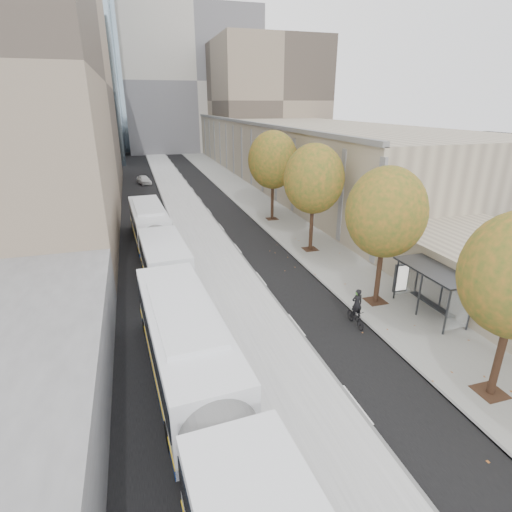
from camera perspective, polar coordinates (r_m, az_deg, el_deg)
name	(u,v)px	position (r m, az deg, el deg)	size (l,w,h in m)	color
bus_platform	(189,214)	(41.07, -9.52, 5.88)	(4.25, 150.00, 0.15)	#B4B4B4
sidewalk	(264,209)	(42.78, 1.21, 6.72)	(4.75, 150.00, 0.08)	gray
building_tan	(275,143)	(72.87, 2.74, 15.80)	(18.00, 92.00, 8.00)	gray
building_far_block	(191,83)	(101.57, -9.28, 23.26)	(30.00, 18.00, 30.00)	#ACA79D
bus_shelter	(437,277)	(22.71, 24.43, -2.71)	(1.90, 4.40, 2.53)	#383A3F
tree_c	(386,213)	(22.01, 18.07, 5.91)	(4.20, 4.20, 7.28)	black
tree_d	(314,179)	(29.60, 8.25, 10.83)	(4.40, 4.40, 7.60)	black
tree_e	(273,160)	(37.81, 2.43, 13.54)	(4.60, 4.60, 7.92)	black
bus_near	(210,411)	(13.36, -6.60, -21.17)	(3.77, 18.31, 3.03)	white
bus_far	(155,237)	(29.89, -14.29, 2.70)	(3.37, 16.98, 2.81)	white
cyclist	(356,312)	(20.90, 14.10, -7.79)	(0.59, 1.59, 2.03)	black
distant_car	(144,180)	(58.69, -15.70, 10.44)	(1.41, 3.50, 1.19)	white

